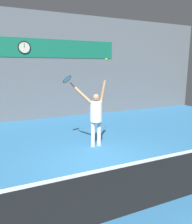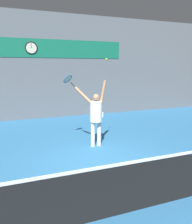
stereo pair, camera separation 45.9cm
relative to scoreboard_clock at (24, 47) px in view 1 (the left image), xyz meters
name	(u,v)px [view 1 (the left image)]	position (x,y,z in m)	size (l,w,h in m)	color
ground_plane	(108,169)	(1.09, -6.16, -3.35)	(18.00, 18.00, 0.00)	teal
back_wall	(49,67)	(1.09, 0.08, -0.85)	(18.00, 0.10, 5.00)	slate
sponsor_banner	(48,48)	(1.09, 0.02, 0.00)	(6.78, 0.02, 0.85)	#146B4C
scoreboard_clock	(24,47)	(0.00, 0.00, 0.00)	(0.57, 0.05, 0.57)	beige
court_net	(152,182)	(1.09, -7.82, -2.85)	(8.42, 0.07, 1.06)	#333333
tennis_player	(96,114)	(1.47, -4.54, -2.30)	(0.95, 0.57, 2.10)	white
tennis_racket	(67,80)	(0.75, -4.02, -1.25)	(0.40, 0.43, 0.39)	black
tennis_ball	(106,59)	(1.77, -4.65, -0.64)	(0.07, 0.07, 0.07)	#CCDB2D
water_bottle	(97,114)	(3.26, -0.76, -3.21)	(0.08, 0.08, 0.32)	silver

